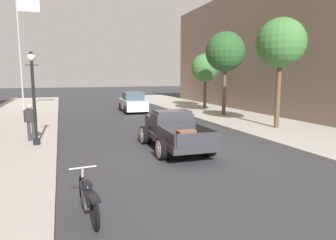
# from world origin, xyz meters

# --- Properties ---
(ground_plane) EXTENTS (140.00, 140.00, 0.00)m
(ground_plane) POSITION_xyz_m (0.00, 0.00, 0.00)
(ground_plane) COLOR #333338
(sidewalk_right) EXTENTS (5.50, 64.00, 0.15)m
(sidewalk_right) POSITION_xyz_m (7.25, 0.00, 0.07)
(sidewalk_right) COLOR #ADA89E
(sidewalk_right) RESTS_ON ground
(building_right_storefront) EXTENTS (12.00, 28.00, 10.16)m
(building_right_storefront) POSITION_xyz_m (16.00, 10.60, 5.08)
(building_right_storefront) COLOR #7F6B5B
(building_right_storefront) RESTS_ON ground
(hotrod_truck_gunmetal) EXTENTS (2.29, 4.99, 1.58)m
(hotrod_truck_gunmetal) POSITION_xyz_m (0.07, 0.88, 0.75)
(hotrod_truck_gunmetal) COLOR #333338
(hotrod_truck_gunmetal) RESTS_ON ground
(motorcycle_parked) EXTENTS (0.62, 2.12, 0.93)m
(motorcycle_parked) POSITION_xyz_m (-3.81, -4.26, 0.44)
(motorcycle_parked) COLOR black
(motorcycle_parked) RESTS_ON ground
(car_background_white) EXTENTS (2.00, 4.36, 1.65)m
(car_background_white) POSITION_xyz_m (1.42, 13.93, 0.77)
(car_background_white) COLOR silver
(car_background_white) RESTS_ON ground
(pedestrian_sidewalk_left) EXTENTS (0.53, 0.22, 1.65)m
(pedestrian_sidewalk_left) POSITION_xyz_m (-5.55, 3.63, 1.09)
(pedestrian_sidewalk_left) COLOR #333338
(pedestrian_sidewalk_left) RESTS_ON sidewalk_left
(street_lamp_near) EXTENTS (0.50, 0.32, 3.85)m
(street_lamp_near) POSITION_xyz_m (-5.29, 2.77, 2.39)
(street_lamp_near) COLOR black
(street_lamp_near) RESTS_ON sidewalk_left
(flagpole) EXTENTS (1.74, 0.16, 9.16)m
(flagpole) POSITION_xyz_m (-6.90, 16.21, 5.77)
(flagpole) COLOR #B2B2B7
(flagpole) RESTS_ON sidewalk_left
(street_tree_nearest) EXTENTS (2.63, 2.63, 5.91)m
(street_tree_nearest) POSITION_xyz_m (6.98, 2.83, 4.71)
(street_tree_nearest) COLOR brown
(street_tree_nearest) RESTS_ON sidewalk_right
(street_tree_second) EXTENTS (2.82, 2.82, 5.96)m
(street_tree_second) POSITION_xyz_m (7.00, 8.64, 4.67)
(street_tree_second) COLOR brown
(street_tree_second) RESTS_ON sidewalk_right
(street_tree_third) EXTENTS (2.50, 2.50, 4.80)m
(street_tree_third) POSITION_xyz_m (7.96, 13.68, 3.67)
(street_tree_third) COLOR brown
(street_tree_third) RESTS_ON sidewalk_right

